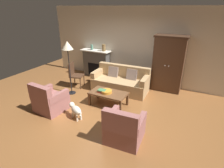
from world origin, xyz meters
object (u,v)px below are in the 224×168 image
object	(u,v)px
book_stack	(102,91)
armchair_near_right	(124,129)
fruit_bowl	(107,91)
couch	(121,82)
fireplace	(96,63)
dog	(76,110)
mantel_vase_jade	(92,47)
floor_lamp	(68,49)
armoire	(168,64)
side_chair_wooden	(74,74)
armchair_near_left	(50,101)
coffee_table	(108,94)
mantel_vase_bronze	(104,48)

from	to	relation	value
book_stack	armchair_near_right	bearing A→B (deg)	-43.51
fruit_bowl	couch	bearing A→B (deg)	92.83
fireplace	dog	xyz separation A→B (m)	(1.18, -3.00, -0.32)
book_stack	mantel_vase_jade	bearing A→B (deg)	128.66
armchair_near_right	fireplace	bearing A→B (deg)	129.72
mantel_vase_jade	floor_lamp	bearing A→B (deg)	-80.57
couch	fruit_bowl	size ratio (longest dim) A/B	6.09
couch	dog	xyz separation A→B (m)	(-0.36, -2.11, -0.07)
fireplace	armchair_near_right	world-z (taller)	fireplace
dog	armoire	bearing A→B (deg)	58.80
armoire	mantel_vase_jade	distance (m)	3.14
side_chair_wooden	dog	bearing A→B (deg)	-51.93
fireplace	armchair_near_right	size ratio (longest dim) A/B	1.43
armchair_near_left	couch	bearing A→B (deg)	60.18
floor_lamp	side_chair_wooden	bearing A→B (deg)	115.11
floor_lamp	fireplace	bearing A→B (deg)	93.88
fireplace	floor_lamp	bearing A→B (deg)	-86.12
fruit_bowl	mantel_vase_jade	world-z (taller)	mantel_vase_jade
armoire	couch	size ratio (longest dim) A/B	0.98
fireplace	floor_lamp	world-z (taller)	floor_lamp
armoire	couch	distance (m)	1.75
side_chair_wooden	coffee_table	bearing A→B (deg)	-20.58
mantel_vase_bronze	armchair_near_left	distance (m)	3.16
armchair_near_left	dog	distance (m)	0.88
coffee_table	armchair_near_right	xyz separation A→B (m)	(1.04, -1.23, -0.05)
coffee_table	floor_lamp	xyz separation A→B (m)	(-1.51, 0.14, 1.19)
mantel_vase_jade	side_chair_wooden	xyz separation A→B (m)	(0.06, -1.32, -0.71)
coffee_table	fruit_bowl	xyz separation A→B (m)	(-0.04, -0.03, 0.09)
armoire	mantel_vase_bronze	size ratio (longest dim) A/B	7.05
armoire	coffee_table	world-z (taller)	armoire
fruit_bowl	mantel_vase_bronze	distance (m)	2.48
fireplace	book_stack	size ratio (longest dim) A/B	5.04
armoire	fruit_bowl	size ratio (longest dim) A/B	5.99
mantel_vase_bronze	book_stack	bearing A→B (deg)	-62.21
floor_lamp	dog	xyz separation A→B (m)	(1.05, -1.14, -1.31)
coffee_table	side_chair_wooden	xyz separation A→B (m)	(-1.75, 0.66, 0.15)
armchair_near_right	floor_lamp	distance (m)	3.15
fruit_bowl	armchair_near_left	xyz separation A→B (m)	(-1.29, -1.01, -0.14)
fireplace	armoire	bearing A→B (deg)	-1.51
fireplace	armoire	distance (m)	2.98
armoire	book_stack	size ratio (longest dim) A/B	7.67
couch	dog	distance (m)	2.14
fireplace	book_stack	xyz separation A→B (m)	(1.46, -2.07, -0.11)
mantel_vase_bronze	couch	bearing A→B (deg)	-36.93
coffee_table	floor_lamp	world-z (taller)	floor_lamp
coffee_table	fruit_bowl	world-z (taller)	fruit_bowl
mantel_vase_jade	armchair_near_right	xyz separation A→B (m)	(2.86, -3.21, -0.91)
armchair_near_left	side_chair_wooden	distance (m)	1.76
mantel_vase_jade	side_chair_wooden	distance (m)	1.50
coffee_table	side_chair_wooden	distance (m)	1.88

